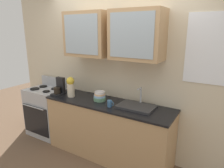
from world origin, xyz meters
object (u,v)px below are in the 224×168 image
stove_range (47,111)px  sink_faucet (136,106)px  vase (71,87)px  cup_near_sink (110,104)px  coffee_maker (59,88)px  bowl_stack (100,96)px

stove_range → sink_faucet: sink_faucet is taller
vase → stove_range: bearing=175.1°
cup_near_sink → coffee_maker: size_ratio=0.36×
cup_near_sink → bowl_stack: bearing=151.9°
vase → coffee_maker: vase is taller
vase → cup_near_sink: (0.78, -0.06, -0.12)m
stove_range → sink_faucet: (1.81, 0.05, 0.45)m
stove_range → cup_near_sink: size_ratio=10.17×
bowl_stack → cup_near_sink: bowl_stack is taller
bowl_stack → coffee_maker: 0.75m
bowl_stack → cup_near_sink: size_ratio=1.81×
stove_range → cup_near_sink: 1.56m
bowl_stack → sink_faucet: bearing=2.4°
stove_range → bowl_stack: bearing=1.3°
stove_range → bowl_stack: 1.31m
vase → coffee_maker: (-0.24, -0.02, -0.06)m
stove_range → cup_near_sink: bearing=-4.5°
coffee_maker → cup_near_sink: bearing=-2.0°
cup_near_sink → coffee_maker: coffee_maker is taller
sink_faucet → bowl_stack: 0.61m
stove_range → cup_near_sink: stove_range is taller
stove_range → vase: bearing=-4.9°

